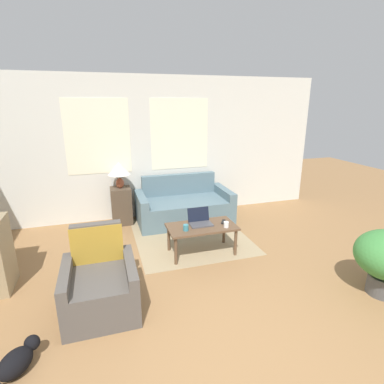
# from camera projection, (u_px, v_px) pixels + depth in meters

# --- Properties ---
(ground_plane) EXTENTS (16.00, 16.00, 0.00)m
(ground_plane) POSITION_uv_depth(u_px,v_px,m) (224.00, 375.00, 2.43)
(ground_plane) COLOR olive
(wall_back) EXTENTS (6.90, 0.06, 2.60)m
(wall_back) POSITION_uv_depth(u_px,v_px,m) (146.00, 149.00, 5.52)
(wall_back) COLOR silver
(wall_back) RESTS_ON ground_plane
(rug) EXTENTS (1.77, 1.95, 0.01)m
(rug) POSITION_uv_depth(u_px,v_px,m) (189.00, 235.00, 4.98)
(rug) COLOR #9E8966
(rug) RESTS_ON ground_plane
(couch) EXTENTS (1.70, 0.89, 0.81)m
(couch) POSITION_uv_depth(u_px,v_px,m) (183.00, 207.00, 5.57)
(couch) COLOR slate
(couch) RESTS_ON ground_plane
(armchair) EXTENTS (0.74, 0.77, 0.87)m
(armchair) POSITION_uv_depth(u_px,v_px,m) (100.00, 286.00, 3.16)
(armchair) COLOR #514C47
(armchair) RESTS_ON ground_plane
(side_table) EXTENTS (0.35, 0.35, 0.67)m
(side_table) POSITION_uv_depth(u_px,v_px,m) (122.00, 206.00, 5.40)
(side_table) COLOR #4C3D2D
(side_table) RESTS_ON ground_plane
(table_lamp) EXTENTS (0.39, 0.39, 0.46)m
(table_lamp) POSITION_uv_depth(u_px,v_px,m) (119.00, 170.00, 5.21)
(table_lamp) COLOR brown
(table_lamp) RESTS_ON side_table
(coffee_table) EXTENTS (0.98, 0.52, 0.43)m
(coffee_table) POSITION_uv_depth(u_px,v_px,m) (202.00, 229.00, 4.31)
(coffee_table) COLOR brown
(coffee_table) RESTS_ON ground_plane
(laptop) EXTENTS (0.32, 0.26, 0.22)m
(laptop) POSITION_uv_depth(u_px,v_px,m) (200.00, 221.00, 4.35)
(laptop) COLOR #47474C
(laptop) RESTS_ON coffee_table
(cup_navy) EXTENTS (0.07, 0.07, 0.08)m
(cup_navy) POSITION_uv_depth(u_px,v_px,m) (226.00, 225.00, 4.23)
(cup_navy) COLOR white
(cup_navy) RESTS_ON coffee_table
(cup_yellow) EXTENTS (0.08, 0.08, 0.09)m
(cup_yellow) POSITION_uv_depth(u_px,v_px,m) (186.00, 228.00, 4.12)
(cup_yellow) COLOR teal
(cup_yellow) RESTS_ON coffee_table
(tv_remote) EXTENTS (0.11, 0.15, 0.02)m
(tv_remote) POSITION_uv_depth(u_px,v_px,m) (223.00, 222.00, 4.41)
(tv_remote) COLOR black
(tv_remote) RESTS_ON coffee_table
(cat_black) EXTENTS (0.37, 0.50, 0.21)m
(cat_black) POSITION_uv_depth(u_px,v_px,m) (17.00, 361.00, 2.44)
(cat_black) COLOR black
(cat_black) RESTS_ON ground_plane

